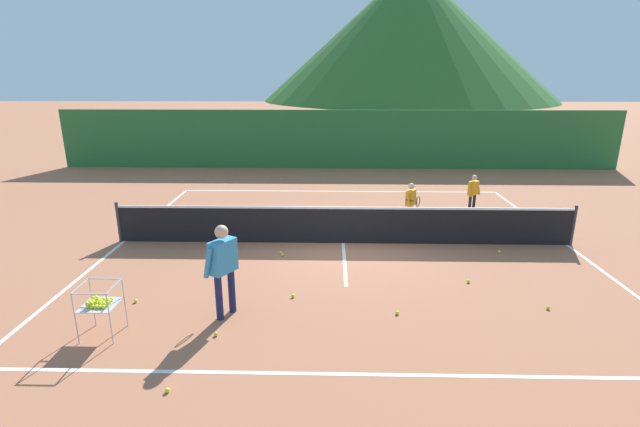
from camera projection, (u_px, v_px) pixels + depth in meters
name	position (u px, v px, depth m)	size (l,w,h in m)	color
ground_plane	(343.00, 243.00, 11.97)	(120.00, 120.00, 0.00)	#A86647
line_baseline_near	(352.00, 374.00, 6.77)	(11.41, 0.08, 0.01)	white
line_baseline_far	(340.00, 191.00, 17.15)	(11.41, 0.08, 0.01)	white
line_sideline_west	(124.00, 241.00, 12.10)	(0.08, 10.86, 0.01)	white
line_sideline_east	(567.00, 245.00, 11.84)	(0.08, 10.86, 0.01)	white
line_service_center	(343.00, 243.00, 11.97)	(0.08, 5.08, 0.01)	white
tennis_net	(343.00, 225.00, 11.82)	(11.66, 0.08, 1.05)	#333338
instructor	(223.00, 262.00, 8.14)	(0.57, 0.84, 1.72)	#191E4C
student_0	(411.00, 201.00, 13.06)	(0.41, 0.70, 1.26)	silver
student_1	(473.00, 191.00, 14.27)	(0.47, 0.41, 1.22)	black
ball_cart	(98.00, 303.00, 7.63)	(0.58, 0.58, 0.90)	#B7B7BC
tennis_ball_0	(468.00, 281.00, 9.71)	(0.07, 0.07, 0.07)	yellow
tennis_ball_1	(216.00, 334.00, 7.75)	(0.07, 0.07, 0.07)	yellow
tennis_ball_2	(282.00, 255.00, 11.11)	(0.07, 0.07, 0.07)	yellow
tennis_ball_3	(167.00, 390.00, 6.38)	(0.07, 0.07, 0.07)	yellow
tennis_ball_4	(397.00, 313.00, 8.44)	(0.07, 0.07, 0.07)	yellow
tennis_ball_5	(499.00, 252.00, 11.30)	(0.07, 0.07, 0.07)	yellow
tennis_ball_6	(548.00, 308.00, 8.62)	(0.07, 0.07, 0.07)	yellow
tennis_ball_7	(293.00, 296.00, 9.08)	(0.07, 0.07, 0.07)	yellow
tennis_ball_8	(136.00, 301.00, 8.87)	(0.07, 0.07, 0.07)	yellow
tennis_ball_9	(281.00, 253.00, 11.24)	(0.07, 0.07, 0.07)	yellow
windscreen_fence	(338.00, 140.00, 20.90)	(25.11, 0.08, 2.62)	#286B33
hill_0	(409.00, 34.00, 69.35)	(43.77, 43.77, 19.25)	#2D6628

